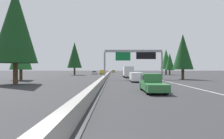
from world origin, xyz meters
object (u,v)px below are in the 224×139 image
Objects in this scene: sedan_mid_left at (128,72)px; box_truck_distant_b at (128,71)px; oncoming_near at (102,72)px; conifer_right_mid at (166,59)px; oncoming_far at (95,73)px; sedan_far_center at (113,71)px; conifer_left_mid at (75,55)px; sign_gantry_overhead at (134,56)px; conifer_right_far at (170,62)px; conifer_right_near at (183,52)px; conifer_left_foreground at (15,25)px; pickup_distant_a at (152,83)px; minivan_far_right at (136,77)px; conifer_left_near at (21,51)px.

box_truck_distant_b is at bearing 175.11° from sedan_mid_left.
oncoming_near is 0.57× the size of conifer_right_mid.
box_truck_distant_b is 31.58m from oncoming_far.
sedan_mid_left is (-19.50, -7.35, 0.00)m from sedan_far_center.
conifer_left_mid reaches higher than oncoming_near.
oncoming_near is at bearing -44.64° from conifer_left_mid.
oncoming_near is 15.33m from conifer_left_mid.
box_truck_distant_b is (10.91, 0.49, -3.50)m from sign_gantry_overhead.
box_truck_distant_b reaches higher than sedan_far_center.
sign_gantry_overhead is 34.94m from conifer_left_mid.
conifer_right_near is at bearing 168.80° from conifer_right_far.
sign_gantry_overhead reaches higher than oncoming_near.
conifer_left_foreground reaches higher than sedan_far_center.
conifer_left_foreground is (-22.82, 18.99, 7.39)m from box_truck_distant_b.
oncoming_far is (61.46, 11.84, -0.23)m from pickup_distant_a.
conifer_right_mid is (-40.76, -20.07, 5.33)m from sedan_far_center.
minivan_far_right is at bearing 176.20° from sign_gantry_overhead.
conifer_left_mid reaches higher than conifer_right_far.
sedan_mid_left is at bearing 8.24° from conifer_right_near.
conifer_left_foreground is at bearing 178.92° from conifer_left_mid.
pickup_distant_a is at bearing 163.05° from conifer_right_mid.
oncoming_near is 27.41m from conifer_right_far.
conifer_left_mid is (41.34, -0.78, -1.62)m from conifer_left_foreground.
conifer_right_near is 0.68× the size of conifer_left_foreground.
conifer_right_far is (51.57, -17.13, 4.04)m from pickup_distant_a.
conifer_right_mid is 1.01× the size of conifer_left_near.
pickup_distant_a is 61.20m from oncoming_near.
conifer_left_foreground is (-52.07, 7.13, 8.32)m from oncoming_far.
minivan_far_right is 40.66m from conifer_right_far.
sign_gantry_overhead is at bearing -147.56° from conifer_left_mid.
minivan_far_right is 17.35m from box_truck_distant_b.
box_truck_distant_b is 1.52× the size of oncoming_near.
conifer_right_near is at bearing 170.86° from conifer_right_mid.
oncoming_near is at bearing 74.71° from conifer_right_mid.
sign_gantry_overhead is 7.67m from minivan_far_right.
oncoming_far is (-13.63, 15.53, 0.00)m from sedan_mid_left.
conifer_right_near reaches higher than sedan_mid_left.
minivan_far_right is 0.61× the size of conifer_right_far.
pickup_distant_a is 0.38× the size of conifer_left_foreground.
oncoming_near is 0.38× the size of conifer_left_foreground.
box_truck_distant_b is 15.68m from conifer_right_near.
minivan_far_right is 79.80m from sedan_far_center.
oncoming_near is 1.27× the size of oncoming_far.
oncoming_far is at bearing 17.10° from sign_gantry_overhead.
conifer_right_near is 34.44m from conifer_left_near.
oncoming_near is at bearing 76.18° from oncoming_far.
sedan_far_center is at bearing 2.22° from pickup_distant_a.
pickup_distant_a reaches higher than oncoming_far.
sign_gantry_overhead is 1.26× the size of conifer_right_near.
conifer_left_mid is (-3.10, 34.60, 1.37)m from conifer_right_mid.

